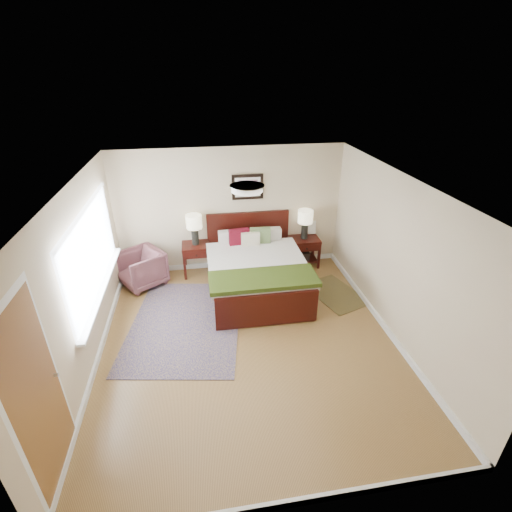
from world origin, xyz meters
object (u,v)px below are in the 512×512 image
object	(u,v)px
nightstand_right	(303,249)
lamp_left	(194,225)
rug_persian	(186,323)
lamp_right	(305,220)
bed	(256,265)
armchair	(141,268)
nightstand_left	(196,250)

from	to	relation	value
nightstand_right	lamp_left	bearing A→B (deg)	179.66
nightstand_right	rug_persian	size ratio (longest dim) A/B	0.25
nightstand_right	lamp_right	bearing A→B (deg)	90.00
lamp_left	rug_persian	bearing A→B (deg)	-98.32
lamp_right	rug_persian	world-z (taller)	lamp_right
lamp_left	lamp_right	world-z (taller)	lamp_left
bed	lamp_right	size ratio (longest dim) A/B	3.59
bed	rug_persian	bearing A→B (deg)	-148.08
bed	rug_persian	xyz separation A→B (m)	(-1.33, -0.83, -0.54)
bed	nightstand_right	world-z (taller)	bed
lamp_right	lamp_left	bearing A→B (deg)	180.00
lamp_left	rug_persian	world-z (taller)	lamp_left
lamp_left	armchair	world-z (taller)	lamp_left
nightstand_right	lamp_left	xyz separation A→B (m)	(-2.23, 0.01, 0.70)
lamp_left	bed	bearing A→B (deg)	-38.05
armchair	nightstand_right	bearing A→B (deg)	60.60
nightstand_left	rug_persian	size ratio (longest dim) A/B	0.26
rug_persian	lamp_left	bearing A→B (deg)	91.11
bed	lamp_left	xyz separation A→B (m)	(-1.08, 0.85, 0.53)
nightstand_left	rug_persian	bearing A→B (deg)	-98.43
nightstand_right	lamp_right	xyz separation A→B (m)	(0.00, 0.01, 0.66)
nightstand_left	rug_persian	world-z (taller)	nightstand_left
nightstand_left	armchair	xyz separation A→B (m)	(-1.07, -0.25, -0.18)
rug_persian	lamp_right	bearing A→B (deg)	43.52
bed	rug_persian	distance (m)	1.66
bed	nightstand_right	size ratio (longest dim) A/B	3.48
nightstand_right	lamp_right	distance (m)	0.66
rug_persian	armchair	bearing A→B (deg)	129.70
lamp_left	rug_persian	distance (m)	2.00
nightstand_right	armchair	xyz separation A→B (m)	(-3.30, -0.26, -0.03)
nightstand_left	lamp_right	distance (m)	2.29
lamp_right	bed	bearing A→B (deg)	-143.52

